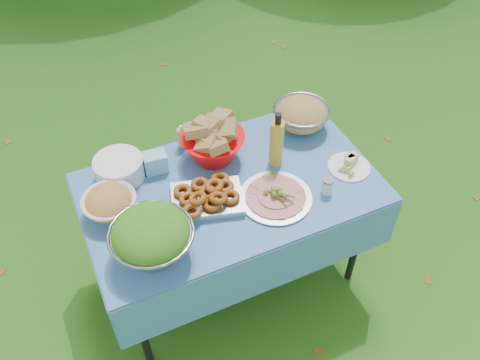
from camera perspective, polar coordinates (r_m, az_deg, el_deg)
name	(u,v)px	position (r m, az deg, el deg)	size (l,w,h in m)	color
ground	(232,272)	(3.13, -0.89, -10.30)	(80.00, 80.00, 0.00)	#12370A
picnic_table	(231,233)	(2.82, -0.98, -6.01)	(1.46, 0.86, 0.76)	#78B1E7
salad_bowl	(152,237)	(2.20, -9.89, -6.29)	(0.37, 0.37, 0.24)	#919299
pasta_bowl_white	(109,203)	(2.44, -14.48, -2.48)	(0.25, 0.25, 0.14)	white
plate_stack	(119,168)	(2.61, -13.41, 1.29)	(0.25, 0.25, 0.11)	white
wipes_box	(155,162)	(2.61, -9.47, 1.99)	(0.12, 0.08, 0.11)	#8FD4ED
sanitizer_bottle	(182,136)	(2.71, -6.54, 4.92)	(0.05, 0.05, 0.14)	#D8878B
bread_bowl	(213,141)	(2.61, -3.07, 4.38)	(0.33, 0.33, 0.22)	#FA090A
pasta_bowl_steel	(302,114)	(2.84, 6.93, 7.36)	(0.31, 0.31, 0.17)	#919299
fried_tray	(207,197)	(2.43, -3.74, -1.88)	(0.34, 0.24, 0.08)	silver
charcuterie_platter	(276,193)	(2.45, 4.04, -1.44)	(0.36, 0.36, 0.08)	#9FA1A7
oil_bottle	(277,140)	(2.55, 4.15, 4.55)	(0.07, 0.07, 0.32)	gold
cheese_plate	(350,163)	(2.66, 12.21, 1.83)	(0.22, 0.22, 0.06)	white
shaker	(328,186)	(2.51, 9.81, -0.63)	(0.06, 0.06, 0.09)	white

